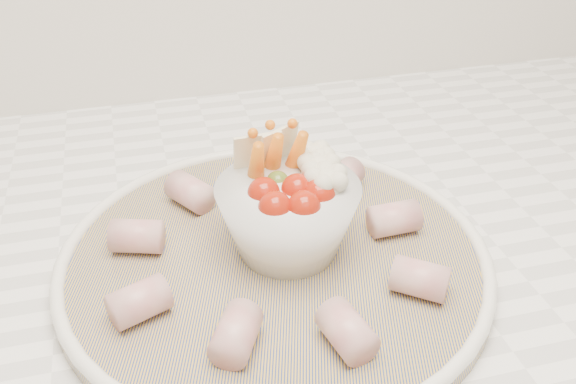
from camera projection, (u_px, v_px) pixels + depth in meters
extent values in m
cube|color=white|center=(182.00, 245.00, 0.63)|extent=(2.04, 0.62, 0.04)
cylinder|color=navy|center=(275.00, 261.00, 0.57)|extent=(0.47, 0.47, 0.01)
torus|color=white|center=(275.00, 254.00, 0.56)|extent=(0.38, 0.38, 0.01)
sphere|color=#A81D0A|center=(275.00, 208.00, 0.51)|extent=(0.03, 0.03, 0.03)
sphere|color=#A81D0A|center=(304.00, 207.00, 0.51)|extent=(0.03, 0.03, 0.03)
sphere|color=#A81D0A|center=(319.00, 194.00, 0.53)|extent=(0.03, 0.03, 0.03)
sphere|color=#A81D0A|center=(264.00, 193.00, 0.53)|extent=(0.03, 0.03, 0.03)
sphere|color=#A81D0A|center=(297.00, 190.00, 0.54)|extent=(0.03, 0.03, 0.03)
sphere|color=#536D24|center=(278.00, 182.00, 0.55)|extent=(0.02, 0.02, 0.02)
cone|color=orange|center=(256.00, 169.00, 0.55)|extent=(0.02, 0.04, 0.06)
cone|color=orange|center=(274.00, 160.00, 0.56)|extent=(0.03, 0.04, 0.06)
cone|color=orange|center=(296.00, 158.00, 0.56)|extent=(0.03, 0.04, 0.06)
sphere|color=silver|center=(319.00, 173.00, 0.55)|extent=(0.03, 0.03, 0.03)
sphere|color=silver|center=(327.00, 186.00, 0.54)|extent=(0.03, 0.03, 0.03)
sphere|color=silver|center=(314.00, 162.00, 0.57)|extent=(0.03, 0.03, 0.03)
cube|color=beige|center=(257.00, 156.00, 0.56)|extent=(0.04, 0.01, 0.05)
cube|color=beige|center=(278.00, 150.00, 0.57)|extent=(0.04, 0.03, 0.05)
cylinder|color=#BF575B|center=(394.00, 219.00, 0.58)|extent=(0.05, 0.03, 0.03)
cylinder|color=#BF575B|center=(342.00, 179.00, 0.64)|extent=(0.05, 0.05, 0.03)
cylinder|color=#BF575B|center=(262.00, 166.00, 0.66)|extent=(0.04, 0.05, 0.03)
cylinder|color=#BF575B|center=(190.00, 192.00, 0.62)|extent=(0.05, 0.05, 0.03)
cylinder|color=#BF575B|center=(137.00, 236.00, 0.56)|extent=(0.05, 0.04, 0.03)
cylinder|color=#BF575B|center=(139.00, 302.00, 0.49)|extent=(0.05, 0.04, 0.03)
cylinder|color=#BF575B|center=(236.00, 334.00, 0.46)|extent=(0.05, 0.05, 0.03)
cylinder|color=#BF575B|center=(347.00, 331.00, 0.47)|extent=(0.04, 0.05, 0.03)
cylinder|color=#BF575B|center=(420.00, 279.00, 0.51)|extent=(0.05, 0.05, 0.03)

